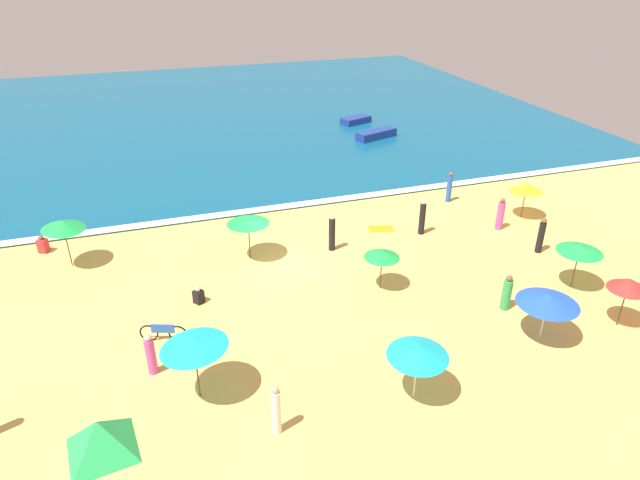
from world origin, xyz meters
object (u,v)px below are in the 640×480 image
at_px(beachgoer_6, 507,293).
at_px(small_boat_1, 376,134).
at_px(beach_umbrella_1, 193,344).
at_px(beachgoer_10, 151,354).
at_px(beach_umbrella_2, 382,254).
at_px(beachgoer_0, 449,187).
at_px(beachgoer_8, 198,295).
at_px(beachgoer_9, 422,217).
at_px(beachgoer_11, 276,410).
at_px(beachgoer_1, 500,215).
at_px(parked_bicycle, 163,332).
at_px(small_boat_0, 356,120).
at_px(beachgoer_7, 43,245).
at_px(beachgoer_3, 541,236).
at_px(beach_umbrella_3, 580,249).
at_px(beach_umbrella_7, 63,225).
at_px(beach_tent, 100,436).
at_px(beach_umbrella_5, 248,220).
at_px(beach_umbrella_4, 629,284).
at_px(beachgoer_2, 332,233).
at_px(beach_umbrella_6, 526,187).
at_px(beach_umbrella_0, 418,350).

distance_m(beachgoer_6, small_boat_1, 23.09).
bearing_deg(beach_umbrella_1, beachgoer_10, 129.84).
height_order(beach_umbrella_2, beachgoer_0, beach_umbrella_2).
bearing_deg(beachgoer_8, beachgoer_9, 13.49).
bearing_deg(beachgoer_11, small_boat_1, 60.92).
height_order(beachgoer_1, beachgoer_8, beachgoer_1).
bearing_deg(parked_bicycle, small_boat_0, 54.82).
distance_m(beachgoer_1, small_boat_1, 16.31).
bearing_deg(beachgoer_0, beachgoer_9, -136.65).
xyz_separation_m(beach_umbrella_1, beachgoer_7, (-5.96, 12.36, -1.78)).
height_order(beachgoer_6, small_boat_0, beachgoer_6).
xyz_separation_m(parked_bicycle, beachgoer_6, (13.48, -2.20, 0.35)).
distance_m(beach_umbrella_2, beachgoer_7, 16.50).
height_order(beachgoer_3, beachgoer_10, beachgoer_3).
relative_size(beach_umbrella_3, small_boat_1, 0.69).
xyz_separation_m(beach_umbrella_7, beachgoer_9, (17.05, -2.11, -1.18)).
height_order(beach_tent, beachgoer_3, beachgoer_3).
bearing_deg(beachgoer_0, beach_umbrella_5, -166.31).
relative_size(beach_umbrella_1, beachgoer_0, 1.67).
bearing_deg(beach_umbrella_4, beach_umbrella_2, 145.42).
relative_size(parked_bicycle, beachgoer_7, 1.90).
distance_m(beach_umbrella_2, beach_umbrella_7, 14.36).
distance_m(beach_umbrella_2, beachgoer_9, 5.92).
xyz_separation_m(beach_umbrella_3, beach_umbrella_7, (-20.89, 8.82, 0.21)).
relative_size(beach_umbrella_5, beachgoer_3, 1.45).
bearing_deg(beach_umbrella_3, beach_umbrella_1, -174.13).
bearing_deg(beachgoer_10, beachgoer_2, 36.22).
bearing_deg(beachgoer_2, beachgoer_7, 162.77).
relative_size(beach_tent, beachgoer_11, 1.49).
height_order(beach_umbrella_6, small_boat_1, beach_umbrella_6).
relative_size(beach_umbrella_2, beach_tent, 0.71).
bearing_deg(beachgoer_6, beach_umbrella_6, 50.04).
bearing_deg(beachgoer_3, parked_bicycle, -175.45).
height_order(beachgoer_1, small_boat_1, beachgoer_1).
bearing_deg(beach_umbrella_4, beachgoer_8, 156.53).
distance_m(beachgoer_2, small_boat_1, 18.20).
bearing_deg(small_boat_0, beach_umbrella_7, -140.01).
xyz_separation_m(beach_umbrella_1, beachgoer_11, (2.04, -2.29, -1.30)).
distance_m(beach_umbrella_1, small_boat_1, 29.18).
xyz_separation_m(beachgoer_0, beachgoer_10, (-17.30, -9.95, -0.07)).
distance_m(beach_umbrella_4, beach_umbrella_7, 23.77).
relative_size(beach_umbrella_2, beach_umbrella_5, 0.72).
bearing_deg(beachgoer_11, beachgoer_7, 118.65).
height_order(beach_umbrella_5, beachgoer_1, beach_umbrella_5).
height_order(beachgoer_11, small_boat_1, beachgoer_11).
relative_size(beach_umbrella_3, parked_bicycle, 1.41).
height_order(beachgoer_9, small_boat_1, beachgoer_9).
bearing_deg(beach_umbrella_5, beachgoer_11, -97.61).
bearing_deg(small_boat_0, beach_umbrella_0, -108.02).
distance_m(beach_umbrella_2, small_boat_0, 25.50).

